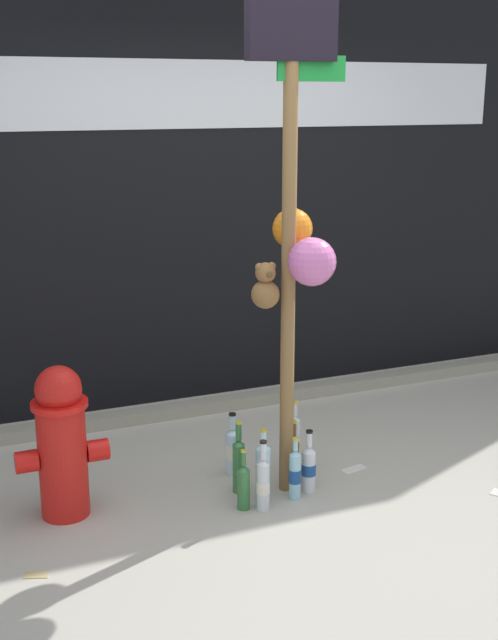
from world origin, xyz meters
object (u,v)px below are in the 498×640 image
Objects in this scene: bottle_4 at (293,457)px; bottle_6 at (263,470)px; fire_hydrant at (62,441)px; bottle_5 at (239,463)px; bottle_1 at (263,483)px; bottle_0 at (243,486)px; bottle_3 at (233,450)px; memorial_post at (296,208)px; bottle_2 at (294,441)px; bottle_7 at (295,474)px; bottle_8 at (309,467)px.

bottle_6 reaches higher than bottle_4.
fire_hydrant is 1.96× the size of bottle_5.
bottle_0 is at bearing 154.24° from bottle_1.
bottle_1 is at bearing -91.23° from bottle_3.
bottle_5 is at bearing 75.47° from bottle_0.
memorial_post is 7.86× the size of bottle_0.
fire_hydrant reaches higher than bottle_2.
bottle_7 is (0.29, 0.00, 0.01)m from bottle_0.
bottle_2 is (1.29, 0.03, -0.23)m from fire_hydrant.
memorial_post is 1.41m from bottle_3.
bottle_6 is (0.04, 0.10, 0.02)m from bottle_1.
bottle_8 is (0.03, -0.14, -0.01)m from bottle_4.
memorial_post is at bearing 132.78° from bottle_8.
bottle_5 is at bearing 123.30° from bottle_6.
bottle_5 is (0.90, -0.11, -0.23)m from fire_hydrant.
bottle_4 is (1.21, -0.11, -0.25)m from fire_hydrant.
bottle_3 is 0.35m from bottle_6.
fire_hydrant reaches higher than bottle_3.
bottle_3 is 1.05× the size of bottle_7.
bottle_6 is at bearing -161.45° from memorial_post.
memorial_post is 1.42m from bottle_0.
bottle_8 is (1.24, -0.25, -0.26)m from fire_hydrant.
bottle_0 is 0.55m from bottle_2.
bottle_5 is 0.30m from bottle_7.
bottle_3 is 1.03× the size of bottle_8.
bottle_2 is at bearing -12.33° from bottle_3.
bottle_4 is at bearing -5.14° from fire_hydrant.
bottle_3 is 0.34m from bottle_4.
bottle_2 is 0.41m from bottle_6.
memorial_post is at bearing -50.89° from bottle_3.
bottle_7 is (-0.15, -0.33, -0.02)m from bottle_2.
bottle_4 is at bearing 29.40° from bottle_6.
bottle_1 reaches higher than bottle_3.
fire_hydrant is (-1.18, 0.17, -1.11)m from memorial_post.
fire_hydrant is 1.03m from bottle_6.
memorial_post is 3.26× the size of fire_hydrant.
bottle_3 reaches higher than bottle_8.
bottle_5 is 0.37m from bottle_8.
bottle_6 reaches higher than bottle_3.
bottle_5 is (-0.28, 0.06, -1.34)m from memorial_post.
bottle_3 is 0.89× the size of bottle_5.
bottle_1 is 0.32m from bottle_8.
fire_hydrant is at bearing 168.84° from bottle_8.
bottle_1 is at bearing -167.58° from bottle_7.
bottle_1 reaches higher than bottle_8.
bottle_5 is at bearing 100.46° from bottle_1.
bottle_4 is at bearing -117.17° from bottle_2.
fire_hydrant is at bearing 160.83° from bottle_0.
bottle_0 is at bearing -153.05° from bottle_4.
bottle_7 is 0.11m from bottle_8.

